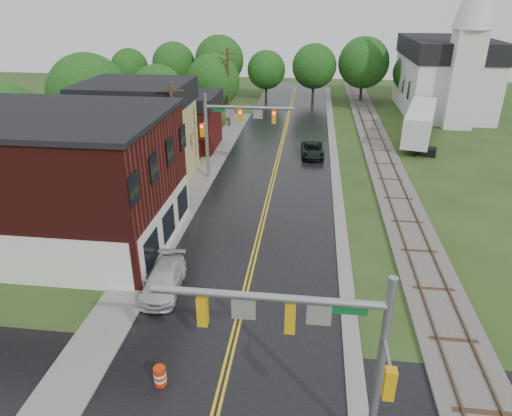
% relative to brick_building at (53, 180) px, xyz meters
% --- Properties ---
extents(main_road, '(10.00, 90.00, 0.02)m').
position_rel_brick_building_xyz_m(main_road, '(12.48, 15.00, -4.15)').
color(main_road, black).
rests_on(main_road, ground).
extents(curb_right, '(0.80, 70.00, 0.12)m').
position_rel_brick_building_xyz_m(curb_right, '(17.88, 20.00, -4.15)').
color(curb_right, gray).
rests_on(curb_right, ground).
extents(sidewalk_left, '(2.40, 50.00, 0.12)m').
position_rel_brick_building_xyz_m(sidewalk_left, '(6.28, 10.00, -4.15)').
color(sidewalk_left, gray).
rests_on(sidewalk_left, ground).
extents(brick_building, '(14.30, 10.30, 8.30)m').
position_rel_brick_building_xyz_m(brick_building, '(0.00, 0.00, 0.00)').
color(brick_building, '#43110E').
rests_on(brick_building, ground).
extents(yellow_house, '(8.00, 7.00, 6.40)m').
position_rel_brick_building_xyz_m(yellow_house, '(1.48, 11.00, -0.95)').
color(yellow_house, tan).
rests_on(yellow_house, ground).
extents(darkred_building, '(7.00, 6.00, 4.40)m').
position_rel_brick_building_xyz_m(darkred_building, '(2.48, 20.00, -1.95)').
color(darkred_building, '#3F0F0C').
rests_on(darkred_building, ground).
extents(church, '(10.40, 18.40, 20.00)m').
position_rel_brick_building_xyz_m(church, '(32.48, 38.74, 1.68)').
color(church, silver).
rests_on(church, ground).
extents(railroad, '(3.20, 80.00, 0.30)m').
position_rel_brick_building_xyz_m(railroad, '(22.48, 20.00, -4.05)').
color(railroad, '#59544C').
rests_on(railroad, ground).
extents(traffic_signal_near, '(7.34, 0.30, 7.20)m').
position_rel_brick_building_xyz_m(traffic_signal_near, '(15.96, -13.00, 0.82)').
color(traffic_signal_near, gray).
rests_on(traffic_signal_near, ground).
extents(traffic_signal_far, '(7.34, 0.43, 7.20)m').
position_rel_brick_building_xyz_m(traffic_signal_far, '(9.01, 12.00, 0.82)').
color(traffic_signal_far, gray).
rests_on(traffic_signal_far, ground).
extents(utility_pole_b, '(1.80, 0.28, 9.00)m').
position_rel_brick_building_xyz_m(utility_pole_b, '(5.68, 7.00, 0.57)').
color(utility_pole_b, '#382616').
rests_on(utility_pole_b, ground).
extents(utility_pole_c, '(1.80, 0.28, 9.00)m').
position_rel_brick_building_xyz_m(utility_pole_c, '(5.68, 29.00, 0.57)').
color(utility_pole_c, '#382616').
rests_on(utility_pole_c, ground).
extents(tree_left_a, '(6.80, 6.80, 8.67)m').
position_rel_brick_building_xyz_m(tree_left_a, '(-7.36, 6.90, 0.96)').
color(tree_left_a, black).
rests_on(tree_left_a, ground).
extents(tree_left_b, '(7.60, 7.60, 9.69)m').
position_rel_brick_building_xyz_m(tree_left_b, '(-5.36, 16.90, 1.57)').
color(tree_left_b, black).
rests_on(tree_left_b, ground).
extents(tree_left_c, '(6.00, 6.00, 7.65)m').
position_rel_brick_building_xyz_m(tree_left_c, '(-1.36, 24.90, 0.36)').
color(tree_left_c, black).
rests_on(tree_left_c, ground).
extents(tree_left_e, '(6.40, 6.40, 8.16)m').
position_rel_brick_building_xyz_m(tree_left_e, '(3.64, 30.90, 0.66)').
color(tree_left_e, black).
rests_on(tree_left_e, ground).
extents(suv_dark, '(2.36, 4.69, 1.27)m').
position_rel_brick_building_xyz_m(suv_dark, '(15.76, 18.87, -3.51)').
color(suv_dark, black).
rests_on(suv_dark, ground).
extents(pickup_white, '(2.10, 4.57, 1.30)m').
position_rel_brick_building_xyz_m(pickup_white, '(8.16, -4.62, -3.50)').
color(pickup_white, silver).
rests_on(pickup_white, ground).
extents(semi_trailer, '(5.47, 11.99, 3.73)m').
position_rel_brick_building_xyz_m(semi_trailer, '(26.88, 24.89, -1.92)').
color(semi_trailer, black).
rests_on(semi_trailer, ground).
extents(construction_barrel, '(0.66, 0.66, 0.88)m').
position_rel_brick_building_xyz_m(construction_barrel, '(9.98, -11.00, -3.71)').
color(construction_barrel, red).
rests_on(construction_barrel, ground).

